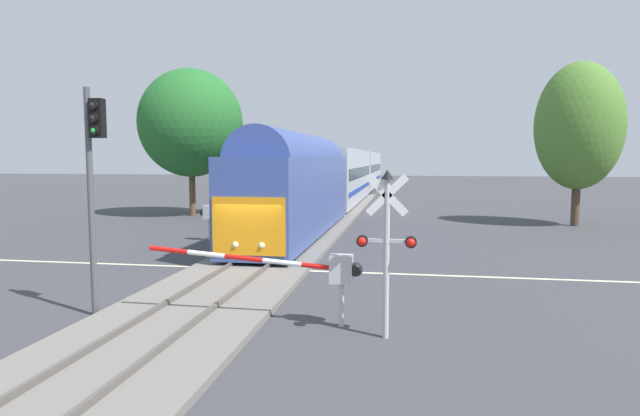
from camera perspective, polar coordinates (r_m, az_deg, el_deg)
The scene contains 10 objects.
ground_plane at distance 20.47m, azimuth -7.14°, elevation -6.47°, with size 220.00×220.00×0.00m, color #3D3D42.
road_centre_stripe at distance 20.46m, azimuth -7.14°, elevation -6.46°, with size 44.00×0.20×0.01m.
railway_track at distance 20.45m, azimuth -7.15°, elevation -6.20°, with size 4.40×80.00×0.32m.
commuter_train at distance 48.95m, azimuth 2.67°, elevation 3.65°, with size 3.04×63.93×5.16m.
crossing_gate_near at distance 13.34m, azimuth -0.24°, elevation -6.50°, with size 5.59×0.40×1.91m.
crossing_signal_mast at distance 12.30m, azimuth 7.12°, elevation -3.02°, with size 1.36×0.44×3.92m.
crossing_gate_far at distance 27.28m, azimuth -10.42°, elevation -0.53°, with size 5.91×0.40×1.81m.
traffic_signal_median at distance 15.05m, azimuth -23.02°, elevation 4.27°, with size 0.53×0.38×5.99m.
maple_right_background at distance 36.46m, azimuth 25.90°, elevation 7.86°, with size 5.16×5.16×10.00m.
oak_behind_train at distance 39.94m, azimuth -13.62°, elevation 8.79°, with size 7.43×7.43×10.55m.
Camera 1 is at (5.74, -19.20, 4.17)m, focal length 29.99 mm.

